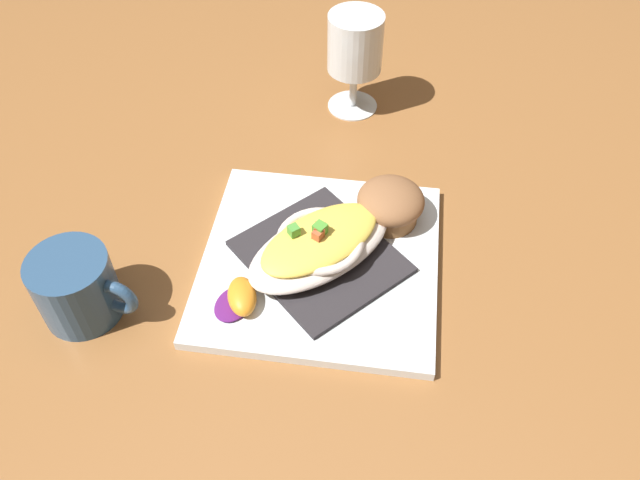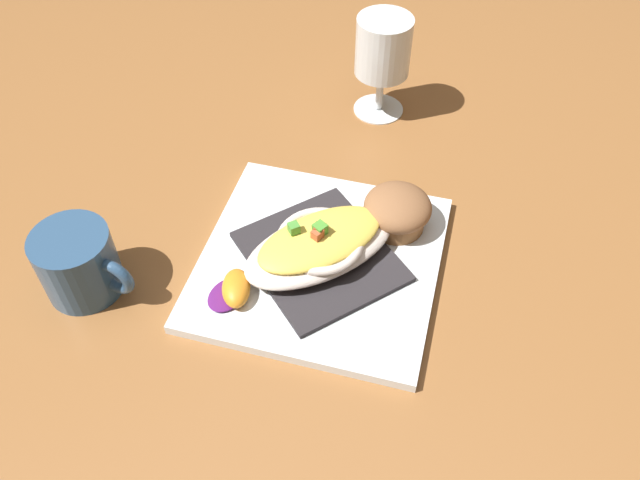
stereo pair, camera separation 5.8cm
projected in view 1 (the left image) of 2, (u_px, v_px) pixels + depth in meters
The scene contains 8 objects.
ground_plane at pixel (320, 265), 0.72m from camera, with size 2.60×2.60×0.00m, color #915E32.
square_plate at pixel (320, 262), 0.72m from camera, with size 0.26×0.26×0.01m, color white.
folded_napkin at pixel (320, 256), 0.71m from camera, with size 0.14×0.16×0.01m, color #2B282C.
gratin_dish at pixel (320, 243), 0.70m from camera, with size 0.17×0.20×0.05m.
muffin at pixel (390, 204), 0.74m from camera, with size 0.08×0.08×0.05m.
orange_garnish at pixel (240, 298), 0.67m from camera, with size 0.05×0.06×0.02m.
coffee_mug at pixel (78, 290), 0.66m from camera, with size 0.11×0.08×0.08m.
stemmed_glass at pixel (355, 49), 0.85m from camera, with size 0.07×0.07×0.14m.
Camera 1 is at (0.15, -0.43, 0.56)m, focal length 36.47 mm.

